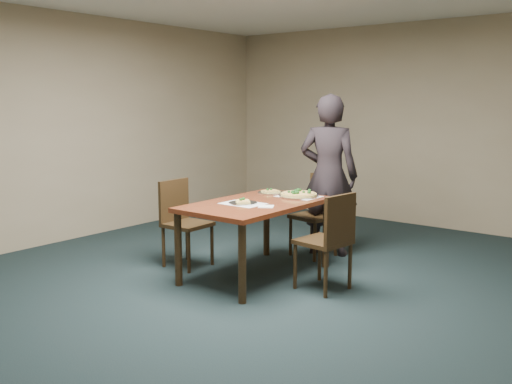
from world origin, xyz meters
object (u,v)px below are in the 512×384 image
Objects in this scene: diner at (329,175)px; slice_plate_far at (271,192)px; dining_table at (256,211)px; chair_left at (182,217)px; pizza_pan at (299,194)px; chair_far at (318,210)px; chair_right at (330,236)px; slice_plate_near at (243,202)px.

slice_plate_far is (-0.34, -0.63, -0.14)m from diner.
chair_left is at bearing -168.18° from dining_table.
diner is 4.36× the size of pizza_pan.
slice_plate_far is at bearing -43.85° from chair_left.
diner is at bearing 92.13° from pizza_pan.
chair_far is 0.50× the size of diner.
chair_far is 1.26m from chair_right.
chair_far reaches higher than dining_table.
chair_left is 3.25× the size of slice_plate_near.
diner reaches higher than chair_far.
pizza_pan is (0.15, 0.53, 0.12)m from dining_table.
dining_table is at bearing -83.97° from chair_far.
chair_left is 0.99m from slice_plate_far.
slice_plate_near is at bearing 64.02° from diner.
pizza_pan is at bearing 74.36° from dining_table.
chair_far is 2.19× the size of pizza_pan.
chair_right reaches higher than slice_plate_far.
chair_right is 0.91m from slice_plate_near.
slice_plate_near is (-0.85, -0.21, 0.25)m from chair_right.
pizza_pan is at bearing 0.06° from slice_plate_far.
diner is 6.46× the size of slice_plate_far.
slice_plate_near is (-0.10, -1.22, 0.25)m from chair_far.
dining_table is at bearing -67.92° from slice_plate_far.
slice_plate_near is at bearing -75.93° from slice_plate_far.
chair_left reaches higher than pizza_pan.
chair_far is 3.25× the size of slice_plate_near.
chair_right is 2.19× the size of pizza_pan.
slice_plate_far is (-0.21, 0.53, 0.10)m from dining_table.
chair_far reaches higher than slice_plate_near.
chair_right is at bearing 13.74° from slice_plate_near.
slice_plate_far is at bearing -107.39° from chair_far.
chair_far is 1.00× the size of chair_left.
slice_plate_near is (-0.19, -0.68, -0.01)m from pizza_pan.
slice_plate_near is (0.81, 0.03, 0.25)m from chair_left.
chair_far is 1.00× the size of chair_right.
pizza_pan is 0.36m from slice_plate_far.
dining_table is 0.88m from chair_left.
slice_plate_near is (-0.17, -1.31, -0.14)m from diner.
slice_plate_near is at bearing -106.74° from dining_table.
diner is at bearing 82.64° from slice_plate_near.
chair_left reaches higher than dining_table.
chair_far is at bearing 32.98° from diner.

